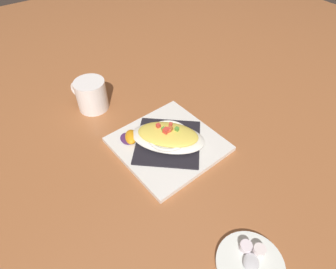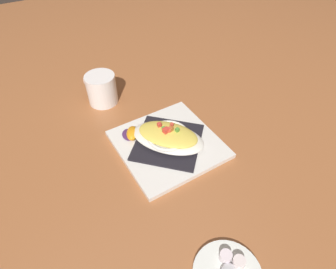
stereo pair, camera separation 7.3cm
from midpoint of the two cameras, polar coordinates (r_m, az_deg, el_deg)
ground_plane at (r=0.76m, az=-2.75°, el=-2.42°), size 2.60×2.60×0.00m
square_plate at (r=0.76m, az=-2.76°, el=-2.09°), size 0.27×0.27×0.01m
folded_napkin at (r=0.75m, az=-2.78°, el=-1.62°), size 0.24×0.24×0.01m
gratin_dish at (r=0.73m, az=-2.84°, el=-0.51°), size 0.22×0.21×0.05m
orange_garnish at (r=0.76m, az=-10.39°, el=-0.70°), size 0.06×0.05×0.02m
coffee_mug at (r=0.89m, az=-17.51°, el=7.26°), size 0.12×0.09×0.09m
creamer_saucer at (r=0.60m, az=12.60°, el=-24.52°), size 0.13×0.13×0.01m
spoon at (r=0.59m, az=12.72°, el=-24.56°), size 0.08×0.09×0.01m
creamer_cup_0 at (r=0.60m, az=14.45°, el=-21.95°), size 0.02×0.02×0.02m
creamer_cup_1 at (r=0.60m, az=11.88°, el=-21.52°), size 0.02×0.02×0.02m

